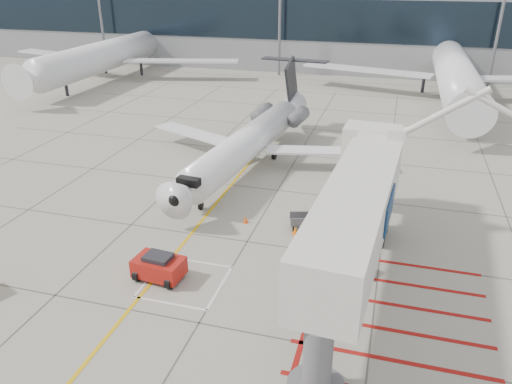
# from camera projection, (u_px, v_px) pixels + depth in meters

# --- Properties ---
(ground_plane) EXTENTS (260.00, 260.00, 0.00)m
(ground_plane) POSITION_uv_depth(u_px,v_px,m) (226.00, 277.00, 27.35)
(ground_plane) COLOR gray
(ground_plane) RESTS_ON ground
(regional_jet) EXTENTS (24.78, 29.89, 7.27)m
(regional_jet) POSITION_uv_depth(u_px,v_px,m) (238.00, 133.00, 38.86)
(regional_jet) COLOR white
(regional_jet) RESTS_ON ground_plane
(jet_bridge) EXTENTS (10.99, 20.85, 8.09)m
(jet_bridge) POSITION_uv_depth(u_px,v_px,m) (353.00, 225.00, 24.35)
(jet_bridge) COLOR silver
(jet_bridge) RESTS_ON ground_plane
(pushback_tug) EXTENTS (2.78, 1.89, 1.54)m
(pushback_tug) POSITION_uv_depth(u_px,v_px,m) (159.00, 266.00, 26.96)
(pushback_tug) COLOR #B01811
(pushback_tug) RESTS_ON ground_plane
(baggage_cart) EXTENTS (1.91, 1.49, 1.06)m
(baggage_cart) POSITION_uv_depth(u_px,v_px,m) (303.00, 222.00, 32.13)
(baggage_cart) COLOR #515155
(baggage_cart) RESTS_ON ground_plane
(ground_power_unit) EXTENTS (2.35, 1.84, 1.63)m
(ground_power_unit) POSITION_uv_depth(u_px,v_px,m) (334.00, 259.00, 27.56)
(ground_power_unit) COLOR beige
(ground_power_unit) RESTS_ON ground_plane
(cone_nose) EXTENTS (0.34, 0.34, 0.47)m
(cone_nose) POSITION_uv_depth(u_px,v_px,m) (246.00, 219.00, 33.03)
(cone_nose) COLOR #F14E0C
(cone_nose) RESTS_ON ground_plane
(cone_side) EXTENTS (0.40, 0.40, 0.56)m
(cone_side) POSITION_uv_depth(u_px,v_px,m) (295.00, 230.00, 31.57)
(cone_side) COLOR orange
(cone_side) RESTS_ON ground_plane
(terminal_building) EXTENTS (180.00, 28.00, 14.00)m
(terminal_building) POSITION_uv_depth(u_px,v_px,m) (418.00, 21.00, 83.16)
(terminal_building) COLOR gray
(terminal_building) RESTS_ON ground_plane
(terminal_glass_band) EXTENTS (180.00, 0.10, 6.00)m
(terminal_glass_band) POSITION_uv_depth(u_px,v_px,m) (421.00, 23.00, 70.45)
(terminal_glass_band) COLOR black
(terminal_glass_band) RESTS_ON ground_plane
(bg_aircraft_b) EXTENTS (37.38, 41.53, 12.46)m
(bg_aircraft_b) POSITION_uv_depth(u_px,v_px,m) (112.00, 34.00, 73.29)
(bg_aircraft_b) COLOR silver
(bg_aircraft_b) RESTS_ON ground_plane
(bg_aircraft_c) EXTENTS (38.70, 43.00, 12.90)m
(bg_aircraft_c) POSITION_uv_depth(u_px,v_px,m) (457.00, 46.00, 61.32)
(bg_aircraft_c) COLOR silver
(bg_aircraft_c) RESTS_ON ground_plane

